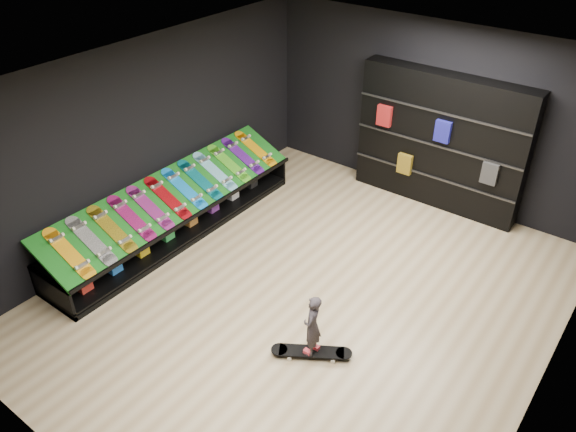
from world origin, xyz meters
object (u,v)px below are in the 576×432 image
Objects in this scene: back_shelving at (440,141)px; floor_skateboard at (311,353)px; display_rack at (177,219)px; child at (312,336)px.

floor_skateboard is at bearing -84.68° from back_shelving.
display_rack is 4.59× the size of floor_skateboard.
floor_skateboard is (3.22, -0.88, -0.20)m from display_rack.
child reaches higher than display_rack.
floor_skateboard is (0.39, -4.20, -1.08)m from back_shelving.
display_rack is 3.34m from floor_skateboard.
back_shelving is 4.36m from floor_skateboard.
child reaches higher than floor_skateboard.
display_rack is at bearing -130.41° from back_shelving.
child is at bearing -15.36° from display_rack.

